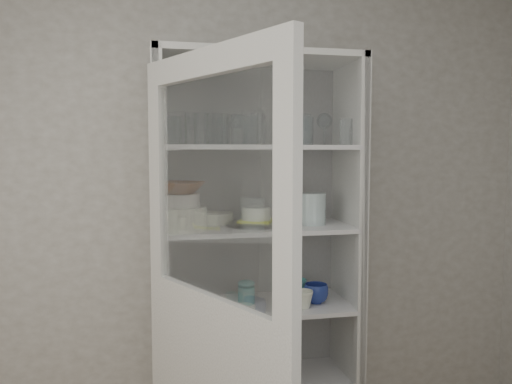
{
  "coord_description": "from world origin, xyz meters",
  "views": [
    {
      "loc": [
        -0.3,
        -1.15,
        1.63
      ],
      "look_at": [
        0.2,
        1.27,
        1.43
      ],
      "focal_mm": 35.0,
      "sensor_mm": 36.0,
      "label": 1
    }
  ],
  "objects_px": {
    "goblet_1": "(234,128)",
    "goblet_0": "(191,130)",
    "pantry_cabinet": "(254,285)",
    "terracotta_bowl": "(179,188)",
    "tin_box": "(270,377)",
    "teal_jar": "(247,293)",
    "glass_platter": "(256,224)",
    "white_ramekin": "(256,213)",
    "plate_stack_front": "(179,218)",
    "cupboard_door": "(213,355)",
    "goblet_2": "(302,131)",
    "cream_dish": "(229,376)",
    "mug_teal": "(297,288)",
    "mug_white": "(304,299)",
    "mug_blue": "(316,293)",
    "measuring_cups": "(187,308)",
    "goblet_3": "(324,128)",
    "plate_stack_back": "(212,218)",
    "grey_bowl_stack": "(312,209)",
    "yellow_trivet": "(256,221)",
    "white_canister": "(174,297)",
    "cream_bowl": "(179,200)"
  },
  "relations": [
    {
      "from": "goblet_0",
      "to": "mug_white",
      "type": "relative_size",
      "value": 1.64
    },
    {
      "from": "goblet_0",
      "to": "goblet_2",
      "type": "distance_m",
      "value": 0.58
    },
    {
      "from": "mug_white",
      "to": "measuring_cups",
      "type": "height_order",
      "value": "mug_white"
    },
    {
      "from": "glass_platter",
      "to": "mug_teal",
      "type": "distance_m",
      "value": 0.43
    },
    {
      "from": "white_ramekin",
      "to": "measuring_cups",
      "type": "relative_size",
      "value": 1.43
    },
    {
      "from": "grey_bowl_stack",
      "to": "mug_blue",
      "type": "distance_m",
      "value": 0.43
    },
    {
      "from": "grey_bowl_stack",
      "to": "glass_platter",
      "type": "bearing_deg",
      "value": 174.3
    },
    {
      "from": "mug_white",
      "to": "tin_box",
      "type": "distance_m",
      "value": 0.45
    },
    {
      "from": "white_ramekin",
      "to": "mug_white",
      "type": "height_order",
      "value": "white_ramekin"
    },
    {
      "from": "pantry_cabinet",
      "to": "terracotta_bowl",
      "type": "relative_size",
      "value": 9.07
    },
    {
      "from": "goblet_1",
      "to": "grey_bowl_stack",
      "type": "bearing_deg",
      "value": -20.61
    },
    {
      "from": "goblet_0",
      "to": "measuring_cups",
      "type": "height_order",
      "value": "goblet_0"
    },
    {
      "from": "tin_box",
      "to": "cream_bowl",
      "type": "bearing_deg",
      "value": -175.3
    },
    {
      "from": "goblet_1",
      "to": "mug_teal",
      "type": "distance_m",
      "value": 0.9
    },
    {
      "from": "goblet_0",
      "to": "measuring_cups",
      "type": "relative_size",
      "value": 1.5
    },
    {
      "from": "goblet_1",
      "to": "goblet_0",
      "type": "bearing_deg",
      "value": -171.98
    },
    {
      "from": "goblet_3",
      "to": "measuring_cups",
      "type": "bearing_deg",
      "value": -167.52
    },
    {
      "from": "plate_stack_back",
      "to": "cream_dish",
      "type": "height_order",
      "value": "plate_stack_back"
    },
    {
      "from": "plate_stack_back",
      "to": "grey_bowl_stack",
      "type": "height_order",
      "value": "grey_bowl_stack"
    },
    {
      "from": "mug_blue",
      "to": "pantry_cabinet",
      "type": "bearing_deg",
      "value": 170.17
    },
    {
      "from": "mug_blue",
      "to": "glass_platter",
      "type": "bearing_deg",
      "value": -179.61
    },
    {
      "from": "cupboard_door",
      "to": "tin_box",
      "type": "xyz_separation_m",
      "value": [
        0.36,
        0.58,
        -0.38
      ]
    },
    {
      "from": "glass_platter",
      "to": "white_ramekin",
      "type": "bearing_deg",
      "value": 0.0
    },
    {
      "from": "cream_dish",
      "to": "goblet_0",
      "type": "bearing_deg",
      "value": 151.2
    },
    {
      "from": "tin_box",
      "to": "teal_jar",
      "type": "bearing_deg",
      "value": 153.32
    },
    {
      "from": "cream_bowl",
      "to": "terracotta_bowl",
      "type": "relative_size",
      "value": 0.84
    },
    {
      "from": "mug_teal",
      "to": "grey_bowl_stack",
      "type": "bearing_deg",
      "value": -76.13
    },
    {
      "from": "yellow_trivet",
      "to": "grey_bowl_stack",
      "type": "xyz_separation_m",
      "value": [
        0.28,
        -0.03,
        0.06
      ]
    },
    {
      "from": "glass_platter",
      "to": "teal_jar",
      "type": "distance_m",
      "value": 0.36
    },
    {
      "from": "terracotta_bowl",
      "to": "white_canister",
      "type": "height_order",
      "value": "terracotta_bowl"
    },
    {
      "from": "goblet_0",
      "to": "mug_blue",
      "type": "distance_m",
      "value": 1.04
    },
    {
      "from": "mug_teal",
      "to": "white_canister",
      "type": "xyz_separation_m",
      "value": [
        -0.65,
        -0.07,
        0.01
      ]
    },
    {
      "from": "goblet_1",
      "to": "pantry_cabinet",
      "type": "bearing_deg",
      "value": -31.15
    },
    {
      "from": "white_ramekin",
      "to": "mug_teal",
      "type": "distance_m",
      "value": 0.48
    },
    {
      "from": "goblet_3",
      "to": "plate_stack_back",
      "type": "distance_m",
      "value": 0.75
    },
    {
      "from": "plate_stack_back",
      "to": "mug_white",
      "type": "bearing_deg",
      "value": -30.13
    },
    {
      "from": "measuring_cups",
      "to": "goblet_0",
      "type": "bearing_deg",
      "value": 76.74
    },
    {
      "from": "goblet_1",
      "to": "glass_platter",
      "type": "xyz_separation_m",
      "value": [
        0.09,
        -0.11,
        -0.48
      ]
    },
    {
      "from": "teal_jar",
      "to": "grey_bowl_stack",
      "type": "bearing_deg",
      "value": -6.6
    },
    {
      "from": "cupboard_door",
      "to": "goblet_0",
      "type": "relative_size",
      "value": 12.96
    },
    {
      "from": "plate_stack_front",
      "to": "cupboard_door",
      "type": "bearing_deg",
      "value": -80.43
    },
    {
      "from": "pantry_cabinet",
      "to": "mug_teal",
      "type": "distance_m",
      "value": 0.24
    },
    {
      "from": "plate_stack_front",
      "to": "goblet_3",
      "type": "bearing_deg",
      "value": 12.64
    },
    {
      "from": "cupboard_door",
      "to": "plate_stack_front",
      "type": "relative_size",
      "value": 7.77
    },
    {
      "from": "goblet_2",
      "to": "glass_platter",
      "type": "xyz_separation_m",
      "value": [
        -0.26,
        -0.1,
        -0.47
      ]
    },
    {
      "from": "mug_teal",
      "to": "mug_white",
      "type": "bearing_deg",
      "value": -110.7
    },
    {
      "from": "goblet_0",
      "to": "white_ramekin",
      "type": "xyz_separation_m",
      "value": [
        0.32,
        -0.08,
        -0.42
      ]
    },
    {
      "from": "terracotta_bowl",
      "to": "goblet_3",
      "type": "bearing_deg",
      "value": 12.64
    },
    {
      "from": "cupboard_door",
      "to": "mug_teal",
      "type": "bearing_deg",
      "value": 115.12
    },
    {
      "from": "mug_blue",
      "to": "mug_teal",
      "type": "xyz_separation_m",
      "value": [
        -0.07,
        0.12,
        -0.0
      ]
    }
  ]
}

